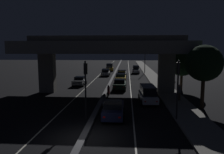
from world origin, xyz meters
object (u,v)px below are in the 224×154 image
Objects in this scene: car_white_sixth at (136,69)px; car_grey_fifth at (122,74)px; pedestrian_on_sidewalk at (179,92)px; car_taxi_yellow_third_oncoming at (110,67)px; car_white_second at (148,94)px; motorcycle_white_filtering_near at (104,102)px; car_silver_second_oncoming at (106,72)px; motorcycle_red_filtering_mid at (108,92)px; traffic_light_left_of_median at (86,79)px; car_dark_green_third at (120,84)px; street_lamp at (143,56)px; car_taxi_yellow_fourth at (121,78)px; car_dark_blue_lead at (113,109)px; car_grey_lead_oncoming at (80,81)px; traffic_light_right_of_median at (178,80)px.

car_grey_fifth is at bearing 160.33° from car_white_sixth.
car_taxi_yellow_third_oncoming is at bearing 107.55° from pedestrian_on_sidewalk.
motorcycle_white_filtering_near is at bearing 118.14° from car_white_second.
car_white_sixth is 32.86m from motorcycle_white_filtering_near.
car_silver_second_oncoming is (-7.11, 24.15, -0.20)m from car_white_second.
car_grey_fifth is 22.02m from pedestrian_on_sidewalk.
motorcycle_red_filtering_mid is at bearing 165.76° from pedestrian_on_sidewalk.
traffic_light_left_of_median reaches higher than pedestrian_on_sidewalk.
car_dark_green_third is at bearing 135.34° from pedestrian_on_sidewalk.
car_taxi_yellow_third_oncoming is 2.27× the size of motorcycle_white_filtering_near.
traffic_light_left_of_median is at bearing -101.86° from street_lamp.
car_dark_blue_lead is at bearing -179.38° from car_taxi_yellow_fourth.
car_dark_green_third is at bearing 5.05° from car_taxi_yellow_third_oncoming.
pedestrian_on_sidewalk is at bearing 53.48° from car_grey_lead_oncoming.
traffic_light_right_of_median reaches higher than traffic_light_left_of_median.
car_silver_second_oncoming is (-1.23, 30.13, -2.60)m from traffic_light_left_of_median.
car_silver_second_oncoming is at bearing 21.83° from car_taxi_yellow_fourth.
car_grey_lead_oncoming is 0.97× the size of car_taxi_yellow_third_oncoming.
car_taxi_yellow_third_oncoming is (-7.05, 34.57, 0.01)m from car_white_second.
traffic_light_right_of_median is 6.73m from car_white_second.
motorcycle_white_filtering_near is at bearing 178.21° from car_grey_fifth.
traffic_light_left_of_median is 20.95m from car_taxi_yellow_fourth.
car_grey_lead_oncoming is (-6.70, -3.60, -0.07)m from car_taxi_yellow_fourth.
motorcycle_red_filtering_mid reaches higher than car_grey_lead_oncoming.
car_taxi_yellow_fourth is at bearing 19.74° from car_silver_second_oncoming.
car_grey_lead_oncoming is at bearing 64.86° from car_dark_green_third.
traffic_light_left_of_median is at bearing 96.09° from car_dark_blue_lead.
traffic_light_left_of_median reaches higher than motorcycle_red_filtering_mid.
street_lamp is at bearing 78.14° from traffic_light_left_of_median.
motorcycle_red_filtering_mid is at bearing 126.33° from traffic_light_right_of_median.
street_lamp is 16.03m from car_taxi_yellow_fourth.
car_grey_fifth is at bearing -122.50° from street_lamp.
car_taxi_yellow_third_oncoming reaches higher than motorcycle_red_filtering_mid.
traffic_light_left_of_median is 1.11× the size of car_grey_fifth.
car_white_second is at bearing 45.50° from traffic_light_left_of_median.
street_lamp is 3.79× the size of motorcycle_white_filtering_near.
pedestrian_on_sidewalk is (3.78, -29.01, 0.08)m from car_white_sixth.
car_taxi_yellow_fourth is 11.83m from motorcycle_red_filtering_mid.
car_taxi_yellow_third_oncoming is 37.41m from motorcycle_white_filtering_near.
car_dark_green_third is 0.99× the size of car_white_sixth.
car_white_sixth is 2.34× the size of pedestrian_on_sidewalk.
car_taxi_yellow_fourth is at bearing 117.08° from pedestrian_on_sidewalk.
street_lamp is 1.55× the size of car_grey_fifth.
motorcycle_red_filtering_mid is (-1.18, 8.62, -0.16)m from car_dark_blue_lead.
car_grey_lead_oncoming is at bearing 35.73° from motorcycle_red_filtering_mid.
car_silver_second_oncoming is 25.72m from pedestrian_on_sidewalk.
car_taxi_yellow_fourth is 17.45m from motorcycle_white_filtering_near.
traffic_light_left_of_median is 1.17× the size of car_dark_blue_lead.
street_lamp reaches higher than pedestrian_on_sidewalk.
pedestrian_on_sidewalk is (8.32, -2.11, 0.44)m from motorcycle_red_filtering_mid.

